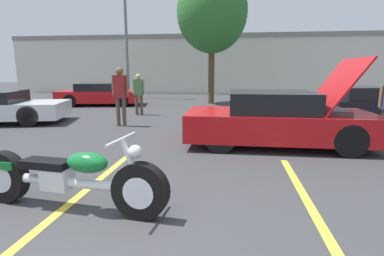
# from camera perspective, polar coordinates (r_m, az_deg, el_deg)

# --- Properties ---
(parking_stripe_middle) EXTENTS (0.12, 4.83, 0.01)m
(parking_stripe_middle) POSITION_cam_1_polar(r_m,az_deg,el_deg) (4.40, -22.44, -13.30)
(parking_stripe_middle) COLOR yellow
(parking_stripe_middle) RESTS_ON ground
(parking_stripe_back) EXTENTS (0.12, 4.83, 0.01)m
(parking_stripe_back) POSITION_cam_1_polar(r_m,az_deg,el_deg) (4.00, 22.86, -15.82)
(parking_stripe_back) COLOR yellow
(parking_stripe_back) RESTS_ON ground
(far_building) EXTENTS (32.00, 4.20, 4.40)m
(far_building) POSITION_cam_1_polar(r_m,az_deg,el_deg) (24.59, 4.47, 12.24)
(far_building) COLOR beige
(far_building) RESTS_ON ground
(light_pole) EXTENTS (1.21, 0.28, 6.81)m
(light_pole) POSITION_cam_1_polar(r_m,az_deg,el_deg) (19.58, -12.17, 16.63)
(light_pole) COLOR slate
(light_pole) RESTS_ON ground
(tree_background) EXTENTS (3.62, 3.62, 6.79)m
(tree_background) POSITION_cam_1_polar(r_m,az_deg,el_deg) (16.45, 3.83, 21.18)
(tree_background) COLOR brown
(tree_background) RESTS_ON ground
(motorcycle) EXTENTS (2.66, 0.71, 0.98)m
(motorcycle) POSITION_cam_1_polar(r_m,az_deg,el_deg) (4.12, -22.63, -8.85)
(motorcycle) COLOR black
(motorcycle) RESTS_ON ground
(show_car_hood_open) EXTENTS (4.24, 1.95, 2.02)m
(show_car_hood_open) POSITION_cam_1_polar(r_m,az_deg,el_deg) (7.32, 16.13, 1.61)
(show_car_hood_open) COLOR red
(show_car_hood_open) RESTS_ON ground
(parked_car_right_row) EXTENTS (4.52, 2.74, 1.16)m
(parked_car_right_row) POSITION_cam_1_polar(r_m,az_deg,el_deg) (12.72, 29.66, 4.14)
(parked_car_right_row) COLOR black
(parked_car_right_row) RESTS_ON ground
(parked_car_mid_row) EXTENTS (4.30, 2.58, 1.11)m
(parked_car_mid_row) POSITION_cam_1_polar(r_m,az_deg,el_deg) (16.03, -17.17, 6.10)
(parked_car_mid_row) COLOR red
(parked_car_mid_row) RESTS_ON ground
(spectator_near_motorcycle) EXTENTS (0.52, 0.24, 1.85)m
(spectator_near_motorcycle) POSITION_cam_1_polar(r_m,az_deg,el_deg) (9.71, -13.51, 6.86)
(spectator_near_motorcycle) COLOR brown
(spectator_near_motorcycle) RESTS_ON ground
(spectator_midground) EXTENTS (0.52, 0.21, 1.62)m
(spectator_midground) POSITION_cam_1_polar(r_m,az_deg,el_deg) (12.08, -10.12, 6.98)
(spectator_midground) COLOR brown
(spectator_midground) RESTS_ON ground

